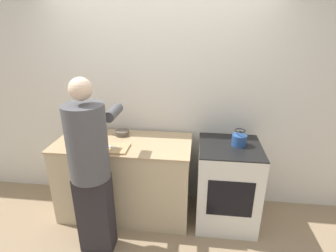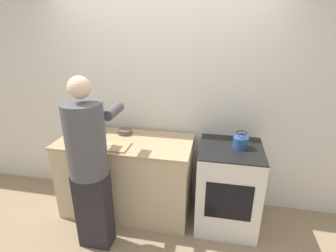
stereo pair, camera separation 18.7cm
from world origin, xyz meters
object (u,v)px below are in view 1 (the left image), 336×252
kettle (239,139)px  cutting_board (110,148)px  canister_jar (89,127)px  bowl_prep (122,133)px  oven (227,184)px  knife (105,146)px  person (90,165)px

kettle → cutting_board: bearing=-171.5°
kettle → canister_jar: kettle is taller
canister_jar → bowl_prep: bearing=0.9°
cutting_board → oven: bearing=7.9°
knife → cutting_board: bearing=-6.8°
knife → canister_jar: size_ratio=1.48×
knife → canister_jar: (-0.30, 0.34, 0.06)m
knife → kettle: bearing=21.2°
canister_jar → knife: bearing=-48.3°
oven → cutting_board: bearing=-172.1°
oven → canister_jar: canister_jar is taller
cutting_board → bowl_prep: size_ratio=2.39×
person → kettle: size_ratio=10.01×
person → cutting_board: (0.05, 0.39, -0.02)m
canister_jar → person: bearing=-67.3°
cutting_board → person: bearing=-97.2°
canister_jar → kettle: bearing=-5.4°
kettle → knife: bearing=-172.8°
knife → bowl_prep: bearing=89.7°
oven → person: bearing=-156.7°
bowl_prep → canister_jar: size_ratio=1.00×
oven → knife: knife is taller
person → canister_jar: size_ratio=10.72×
knife → bowl_prep: size_ratio=1.47×
person → knife: 0.41m
person → kettle: person is taller
oven → knife: size_ratio=3.91×
oven → canister_jar: 1.70m
bowl_prep → canister_jar: bearing=-179.1°
oven → kettle: bearing=16.9°
oven → person: person is taller
cutting_board → kettle: size_ratio=2.24×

